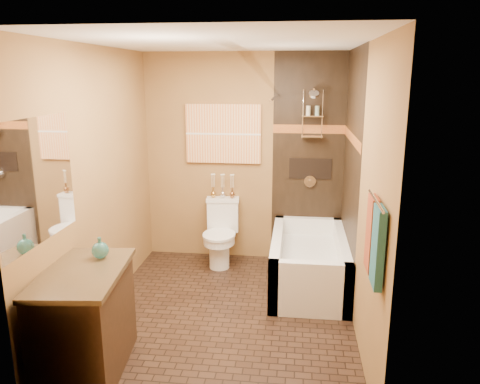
% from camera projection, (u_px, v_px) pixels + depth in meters
% --- Properties ---
extents(floor, '(3.00, 3.00, 0.00)m').
position_uv_depth(floor, '(226.00, 313.00, 4.50)').
color(floor, black).
rests_on(floor, ground).
extents(wall_left, '(0.02, 3.00, 2.50)m').
position_uv_depth(wall_left, '(97.00, 184.00, 4.34)').
color(wall_left, olive).
rests_on(wall_left, floor).
extents(wall_right, '(0.02, 3.00, 2.50)m').
position_uv_depth(wall_right, '(361.00, 192.00, 4.06)').
color(wall_right, olive).
rests_on(wall_right, floor).
extents(wall_back, '(2.40, 0.02, 2.50)m').
position_uv_depth(wall_back, '(244.00, 159.00, 5.64)').
color(wall_back, olive).
rests_on(wall_back, floor).
extents(wall_front, '(2.40, 0.02, 2.50)m').
position_uv_depth(wall_front, '(186.00, 247.00, 2.76)').
color(wall_front, olive).
rests_on(wall_front, floor).
extents(ceiling, '(3.00, 3.00, 0.00)m').
position_uv_depth(ceiling, '(224.00, 42.00, 3.90)').
color(ceiling, silver).
rests_on(ceiling, wall_back).
extents(alcove_tile_back, '(0.85, 0.01, 2.50)m').
position_uv_depth(alcove_tile_back, '(308.00, 160.00, 5.54)').
color(alcove_tile_back, black).
rests_on(alcove_tile_back, wall_back).
extents(alcove_tile_right, '(0.01, 1.50, 2.50)m').
position_uv_depth(alcove_tile_right, '(351.00, 174.00, 4.78)').
color(alcove_tile_right, black).
rests_on(alcove_tile_right, wall_right).
extents(mosaic_band_back, '(0.85, 0.01, 0.10)m').
position_uv_depth(mosaic_band_back, '(310.00, 129.00, 5.44)').
color(mosaic_band_back, '#97401B').
rests_on(mosaic_band_back, alcove_tile_back).
extents(mosaic_band_right, '(0.01, 1.50, 0.10)m').
position_uv_depth(mosaic_band_right, '(352.00, 138.00, 4.69)').
color(mosaic_band_right, '#97401B').
rests_on(mosaic_band_right, alcove_tile_right).
extents(alcove_niche, '(0.50, 0.01, 0.25)m').
position_uv_depth(alcove_niche, '(310.00, 169.00, 5.56)').
color(alcove_niche, black).
rests_on(alcove_niche, alcove_tile_back).
extents(shower_fixtures, '(0.24, 0.33, 1.16)m').
position_uv_depth(shower_fixtures, '(312.00, 126.00, 5.33)').
color(shower_fixtures, silver).
rests_on(shower_fixtures, floor).
extents(curtain_rod, '(0.03, 1.55, 0.03)m').
position_uv_depth(curtain_rod, '(275.00, 97.00, 4.69)').
color(curtain_rod, silver).
rests_on(curtain_rod, wall_back).
extents(towel_bar, '(0.02, 0.55, 0.02)m').
position_uv_depth(towel_bar, '(376.00, 200.00, 3.00)').
color(towel_bar, silver).
rests_on(towel_bar, wall_right).
extents(towel_teal, '(0.05, 0.22, 0.52)m').
position_uv_depth(towel_teal, '(378.00, 247.00, 2.94)').
color(towel_teal, navy).
rests_on(towel_teal, towel_bar).
extents(towel_rust, '(0.05, 0.22, 0.52)m').
position_uv_depth(towel_rust, '(372.00, 234.00, 3.19)').
color(towel_rust, maroon).
rests_on(towel_rust, towel_bar).
extents(sunset_painting, '(0.90, 0.04, 0.70)m').
position_uv_depth(sunset_painting, '(223.00, 134.00, 5.58)').
color(sunset_painting, orange).
rests_on(sunset_painting, wall_back).
extents(vanity_mirror, '(0.01, 1.00, 0.90)m').
position_uv_depth(vanity_mirror, '(38.00, 181.00, 3.32)').
color(vanity_mirror, white).
rests_on(vanity_mirror, wall_left).
extents(bathtub, '(0.80, 1.50, 0.55)m').
position_uv_depth(bathtub, '(309.00, 266.00, 5.08)').
color(bathtub, white).
rests_on(bathtub, floor).
extents(toilet, '(0.41, 0.60, 0.78)m').
position_uv_depth(toilet, '(221.00, 233.00, 5.61)').
color(toilet, white).
rests_on(toilet, floor).
extents(vanity, '(0.67, 1.00, 0.83)m').
position_uv_depth(vanity, '(85.00, 321.00, 3.55)').
color(vanity, black).
rests_on(vanity, floor).
extents(teal_bottle, '(0.16, 0.16, 0.21)m').
position_uv_depth(teal_bottle, '(100.00, 248.00, 3.66)').
color(teal_bottle, '#25716B').
rests_on(teal_bottle, vanity).
extents(bud_vases, '(0.29, 0.06, 0.29)m').
position_uv_depth(bud_vases, '(223.00, 185.00, 5.64)').
color(bud_vases, '#BD8A3B').
rests_on(bud_vases, toilet).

